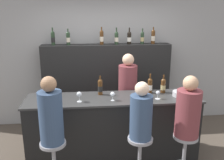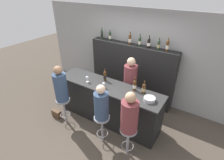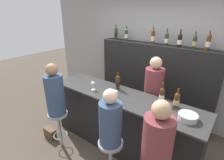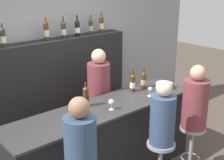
# 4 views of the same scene
# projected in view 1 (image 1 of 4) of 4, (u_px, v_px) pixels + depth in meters

# --- Properties ---
(wall_back) EXTENTS (6.40, 0.05, 2.60)m
(wall_back) POSITION_uv_depth(u_px,v_px,m) (106.00, 62.00, 5.14)
(wall_back) COLOR #9E9E9E
(wall_back) RESTS_ON ground_plane
(bar_counter) EXTENTS (2.68, 0.66, 1.03)m
(bar_counter) POSITION_uv_depth(u_px,v_px,m) (113.00, 128.00, 3.98)
(bar_counter) COLOR black
(bar_counter) RESTS_ON ground_plane
(back_bar_cabinet) EXTENTS (2.51, 0.28, 1.68)m
(back_bar_cabinet) POSITION_uv_depth(u_px,v_px,m) (107.00, 86.00, 5.05)
(back_bar_cabinet) COLOR black
(back_bar_cabinet) RESTS_ON ground_plane
(wine_bottle_counter_0) EXTENTS (0.07, 0.07, 0.31)m
(wine_bottle_counter_0) POSITION_uv_depth(u_px,v_px,m) (100.00, 87.00, 3.94)
(wine_bottle_counter_0) COLOR #4C2D14
(wine_bottle_counter_0) RESTS_ON bar_counter
(wine_bottle_counter_1) EXTENTS (0.08, 0.08, 0.32)m
(wine_bottle_counter_1) POSITION_uv_depth(u_px,v_px,m) (150.00, 85.00, 4.02)
(wine_bottle_counter_1) COLOR #4C2D14
(wine_bottle_counter_1) RESTS_ON bar_counter
(wine_bottle_counter_2) EXTENTS (0.08, 0.08, 0.30)m
(wine_bottle_counter_2) POSITION_uv_depth(u_px,v_px,m) (163.00, 85.00, 4.04)
(wine_bottle_counter_2) COLOR #4C2D14
(wine_bottle_counter_2) RESTS_ON bar_counter
(wine_bottle_backbar_0) EXTENTS (0.07, 0.07, 0.33)m
(wine_bottle_backbar_0) POSITION_uv_depth(u_px,v_px,m) (53.00, 38.00, 4.68)
(wine_bottle_backbar_0) COLOR #233823
(wine_bottle_backbar_0) RESTS_ON back_bar_cabinet
(wine_bottle_backbar_1) EXTENTS (0.07, 0.07, 0.31)m
(wine_bottle_backbar_1) POSITION_uv_depth(u_px,v_px,m) (68.00, 38.00, 4.71)
(wine_bottle_backbar_1) COLOR #233823
(wine_bottle_backbar_1) RESTS_ON back_bar_cabinet
(wine_bottle_backbar_2) EXTENTS (0.08, 0.08, 0.33)m
(wine_bottle_backbar_2) POSITION_uv_depth(u_px,v_px,m) (102.00, 37.00, 4.77)
(wine_bottle_backbar_2) COLOR #4C2D14
(wine_bottle_backbar_2) RESTS_ON back_bar_cabinet
(wine_bottle_backbar_3) EXTENTS (0.08, 0.08, 0.32)m
(wine_bottle_backbar_3) POSITION_uv_depth(u_px,v_px,m) (116.00, 38.00, 4.80)
(wine_bottle_backbar_3) COLOR #233823
(wine_bottle_backbar_3) RESTS_ON back_bar_cabinet
(wine_bottle_backbar_4) EXTENTS (0.08, 0.08, 0.32)m
(wine_bottle_backbar_4) POSITION_uv_depth(u_px,v_px,m) (129.00, 38.00, 4.82)
(wine_bottle_backbar_4) COLOR black
(wine_bottle_backbar_4) RESTS_ON back_bar_cabinet
(wine_bottle_backbar_5) EXTENTS (0.07, 0.07, 0.30)m
(wine_bottle_backbar_5) POSITION_uv_depth(u_px,v_px,m) (142.00, 38.00, 4.85)
(wine_bottle_backbar_5) COLOR #233823
(wine_bottle_backbar_5) RESTS_ON back_bar_cabinet
(wine_bottle_backbar_6) EXTENTS (0.08, 0.08, 0.32)m
(wine_bottle_backbar_6) POSITION_uv_depth(u_px,v_px,m) (153.00, 37.00, 4.87)
(wine_bottle_backbar_6) COLOR #4C2D14
(wine_bottle_backbar_6) RESTS_ON back_bar_cabinet
(wine_glass_0) EXTENTS (0.08, 0.08, 0.15)m
(wine_glass_0) POSITION_uv_depth(u_px,v_px,m) (79.00, 95.00, 3.64)
(wine_glass_0) COLOR silver
(wine_glass_0) RESTS_ON bar_counter
(wine_glass_1) EXTENTS (0.07, 0.07, 0.13)m
(wine_glass_1) POSITION_uv_depth(u_px,v_px,m) (113.00, 95.00, 3.69)
(wine_glass_1) COLOR silver
(wine_glass_1) RESTS_ON bar_counter
(wine_glass_2) EXTENTS (0.08, 0.08, 0.13)m
(wine_glass_2) POSITION_uv_depth(u_px,v_px,m) (158.00, 93.00, 3.76)
(wine_glass_2) COLOR silver
(wine_glass_2) RESTS_ON bar_counter
(metal_bowl) EXTENTS (0.24, 0.24, 0.08)m
(metal_bowl) POSITION_uv_depth(u_px,v_px,m) (180.00, 94.00, 3.89)
(metal_bowl) COLOR #B7B7BC
(metal_bowl) RESTS_ON bar_counter
(bar_stool_left) EXTENTS (0.34, 0.34, 0.69)m
(bar_stool_left) POSITION_uv_depth(u_px,v_px,m) (54.00, 153.00, 3.26)
(bar_stool_left) COLOR gray
(bar_stool_left) RESTS_ON ground_plane
(guest_seated_left) EXTENTS (0.30, 0.30, 0.88)m
(guest_seated_left) POSITION_uv_depth(u_px,v_px,m) (51.00, 114.00, 3.11)
(guest_seated_left) COLOR #334766
(guest_seated_left) RESTS_ON bar_stool_left
(bar_stool_middle) EXTENTS (0.34, 0.34, 0.69)m
(bar_stool_middle) POSITION_uv_depth(u_px,v_px,m) (140.00, 148.00, 3.37)
(bar_stool_middle) COLOR gray
(bar_stool_middle) RESTS_ON ground_plane
(guest_seated_middle) EXTENTS (0.29, 0.29, 0.78)m
(guest_seated_middle) POSITION_uv_depth(u_px,v_px,m) (141.00, 114.00, 3.23)
(guest_seated_middle) COLOR #334766
(guest_seated_middle) RESTS_ON bar_stool_middle
(bar_stool_right) EXTENTS (0.34, 0.34, 0.69)m
(bar_stool_right) POSITION_uv_depth(u_px,v_px,m) (185.00, 146.00, 3.43)
(bar_stool_right) COLOR gray
(bar_stool_right) RESTS_ON ground_plane
(guest_seated_right) EXTENTS (0.33, 0.33, 0.84)m
(guest_seated_right) POSITION_uv_depth(u_px,v_px,m) (188.00, 111.00, 3.29)
(guest_seated_right) COLOR brown
(guest_seated_right) RESTS_ON bar_stool_right
(bartender) EXTENTS (0.33, 0.33, 1.61)m
(bartender) POSITION_uv_depth(u_px,v_px,m) (127.00, 102.00, 4.46)
(bartender) COLOR brown
(bartender) RESTS_ON ground_plane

